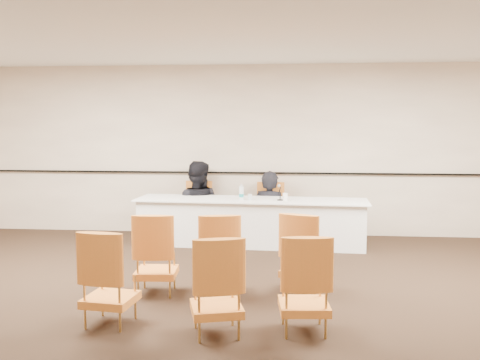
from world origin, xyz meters
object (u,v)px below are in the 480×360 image
object	(u,v)px
aud_chair_back_right	(304,283)
water_bottle	(241,192)
aud_chair_front_left	(156,253)
aud_chair_back_left	(110,277)
panelist_main	(269,221)
drinking_glass	(250,197)
panelist_main_chair	(270,211)
coffee_cup	(285,197)
aud_chair_front_right	(304,252)
microphone	(280,193)
aud_chair_back_mid	(216,285)
panelist_second_chair	(197,209)
aud_chair_front_mid	(219,253)
panel_table	(251,222)
panelist_second	(197,213)

from	to	relation	value
aud_chair_back_right	water_bottle	bearing A→B (deg)	99.29
aud_chair_front_left	aud_chair_back_left	xyz separation A→B (m)	(-0.21, -0.98, 0.00)
panelist_main	drinking_glass	bearing A→B (deg)	82.40
panelist_main_chair	coffee_cup	world-z (taller)	panelist_main_chair
water_bottle	panelist_main	bearing A→B (deg)	55.91
aud_chair_back_left	aud_chair_back_right	bearing A→B (deg)	6.38
panelist_main	aud_chair_front_left	distance (m)	3.38
aud_chair_front_right	aud_chair_back_left	distance (m)	2.25
microphone	aud_chair_back_mid	world-z (taller)	microphone
microphone	water_bottle	world-z (taller)	same
panelist_main	panelist_second_chair	xyz separation A→B (m)	(-1.28, 0.06, 0.17)
aud_chair_front_mid	aud_chair_back_mid	bearing A→B (deg)	-94.26
microphone	water_bottle	size ratio (longest dim) A/B	1.00
aud_chair_front_left	aud_chair_back_right	size ratio (longest dim) A/B	1.00
drinking_glass	aud_chair_back_right	xyz separation A→B (m)	(0.78, -3.51, -0.32)
aud_chair_front_right	panelist_main_chair	bearing A→B (deg)	119.43
coffee_cup	panel_table	bearing A→B (deg)	166.59
aud_chair_back_right	aud_chair_front_mid	bearing A→B (deg)	126.57
microphone	panel_table	bearing A→B (deg)	156.09
panelist_second_chair	aud_chair_front_left	size ratio (longest dim) A/B	1.00
aud_chair_front_right	panelist_second	bearing A→B (deg)	140.26
aud_chair_front_right	aud_chair_back_right	xyz separation A→B (m)	(-0.03, -1.20, 0.00)
water_bottle	aud_chair_front_right	xyz separation A→B (m)	(0.94, -2.33, -0.40)
microphone	aud_chair_front_mid	world-z (taller)	microphone
panel_table	aud_chair_back_left	xyz separation A→B (m)	(-1.11, -3.60, 0.10)
panelist_second	microphone	xyz separation A→B (m)	(1.47, -0.73, 0.46)
aud_chair_back_mid	aud_chair_front_mid	bearing A→B (deg)	81.16
panelist_second_chair	aud_chair_back_mid	world-z (taller)	same
panelist_main	aud_chair_back_left	distance (m)	4.37
panel_table	aud_chair_front_left	distance (m)	2.77
aud_chair_back_left	panelist_main	bearing A→B (deg)	78.28
aud_chair_back_left	drinking_glass	bearing A→B (deg)	79.31
aud_chair_front_right	drinking_glass	bearing A→B (deg)	128.74
microphone	aud_chair_front_right	size ratio (longest dim) A/B	0.27
panelist_second_chair	aud_chair_front_right	size ratio (longest dim) A/B	1.00
panelist_main_chair	aud_chair_front_right	bearing A→B (deg)	-77.25
microphone	drinking_glass	size ratio (longest dim) A/B	2.53
drinking_glass	aud_chair_back_mid	world-z (taller)	aud_chair_back_mid
panelist_main	panelist_second_chair	bearing A→B (deg)	13.50
panelist_second	aud_chair_front_left	world-z (taller)	panelist_second
panelist_main	panelist_second_chair	world-z (taller)	panelist_main
panelist_main_chair	aud_chair_back_right	xyz separation A→B (m)	(0.49, -4.16, 0.00)
panelist_second	aud_chair_back_right	xyz separation A→B (m)	(1.77, -4.22, 0.06)
panelist_second	aud_chair_front_left	bearing A→B (deg)	96.31
drinking_glass	aud_chair_back_right	bearing A→B (deg)	-77.50
panel_table	aud_chair_front_left	world-z (taller)	aud_chair_front_left
aud_chair_back_right	aud_chair_front_right	bearing A→B (deg)	83.43
microphone	aud_chair_back_right	world-z (taller)	microphone
panelist_second_chair	water_bottle	distance (m)	1.17
panelist_main	aud_chair_back_mid	size ratio (longest dim) A/B	1.82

